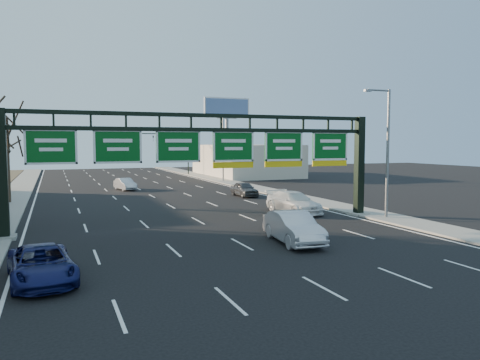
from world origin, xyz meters
name	(u,v)px	position (x,y,z in m)	size (l,w,h in m)	color
ground	(257,252)	(0.00, 0.00, 0.00)	(160.00, 160.00, 0.00)	black
sidewalk_left	(4,210)	(-12.80, 20.00, 0.06)	(3.00, 120.00, 0.12)	gray
sidewalk_right	(294,196)	(12.80, 20.00, 0.06)	(3.00, 120.00, 0.12)	gray
lane_markings	(165,203)	(0.00, 20.00, 0.01)	(21.60, 120.00, 0.01)	white
sign_gantry	(209,154)	(0.16, 8.00, 4.63)	(24.60, 1.20, 7.20)	black
building_right_distant	(245,160)	(20.00, 50.00, 2.50)	(12.00, 20.00, 5.00)	beige
tree_far	(6,118)	(-12.80, 25.00, 7.48)	(3.60, 3.60, 8.86)	#2F231A
streetlight_near	(386,146)	(12.47, 6.00, 5.08)	(2.15, 0.22, 9.00)	slate
streetlight_far	(222,145)	(12.47, 40.00, 5.08)	(2.15, 0.22, 9.00)	slate
billboard_right	(227,118)	(15.00, 44.98, 9.06)	(7.00, 0.50, 12.00)	slate
traffic_signal_mast	(151,142)	(5.69, 55.00, 5.50)	(10.16, 0.54, 7.00)	black
car_blue_suv	(41,264)	(-9.61, -1.35, 0.69)	(2.28, 4.93, 1.37)	#12174F
car_silver_sedan	(293,227)	(2.68, 1.31, 0.84)	(1.77, 5.07, 1.67)	silver
car_white_wagon	(294,202)	(7.81, 10.78, 0.81)	(2.26, 5.55, 1.61)	white
car_grey_far	(244,189)	(8.57, 22.48, 0.72)	(1.69, 4.21, 1.43)	#414347
car_silver_distant	(125,184)	(-1.62, 33.17, 0.67)	(1.41, 4.04, 1.33)	silver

